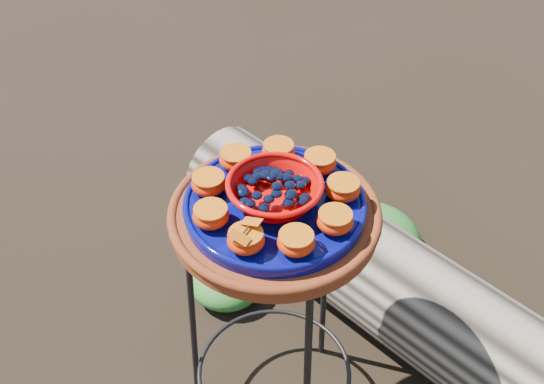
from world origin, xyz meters
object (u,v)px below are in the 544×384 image
Objects in this scene: red_bowl at (275,192)px; driftwood_log at (410,297)px; cobalt_plate at (275,206)px; plant_stand at (274,325)px; terracotta_saucer at (275,217)px.

red_bowl is 0.11× the size of driftwood_log.
cobalt_plate is 0.75m from driftwood_log.
cobalt_plate reaches higher than plant_stand.
terracotta_saucer is 0.03m from cobalt_plate.
cobalt_plate is at bearing 0.00° from plant_stand.
red_bowl is (0.00, 0.00, 0.04)m from cobalt_plate.
cobalt_plate is at bearing 0.00° from red_bowl.
red_bowl is at bearing -108.55° from driftwood_log.
cobalt_plate is (0.00, 0.00, 0.03)m from terracotta_saucer.
driftwood_log is at bearing 71.45° from red_bowl.
terracotta_saucer is at bearing 0.00° from red_bowl.
driftwood_log is (0.15, 0.44, -0.59)m from cobalt_plate.
plant_stand is 0.40m from cobalt_plate.
terracotta_saucer is 1.17× the size of cobalt_plate.
plant_stand is at bearing 0.00° from terracotta_saucer.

